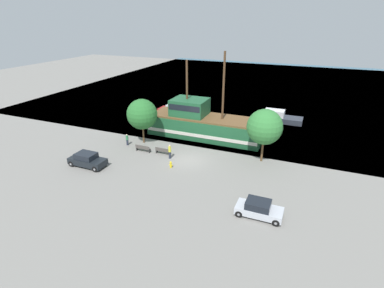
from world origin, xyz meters
The scene contains 14 objects.
ground_plane centered at (0.00, 0.00, 0.00)m, with size 160.00×160.00×0.00m, color gray.
water_surface centered at (0.00, 44.00, 0.00)m, with size 80.00×80.00×0.00m, color #38667F.
pirate_ship centered at (-1.11, 7.90, 1.86)m, with size 17.07×4.94×11.58m.
moored_boat_dockside centered at (7.37, 18.45, 0.66)m, with size 7.58×2.56×1.79m.
moored_boat_outer centered at (-8.75, 15.35, 0.65)m, with size 6.68×2.49×1.70m.
parked_car_curb_front centered at (-9.90, -5.71, 0.76)m, with size 4.22×1.86×1.56m.
parked_car_curb_mid centered at (9.56, -7.46, 0.69)m, with size 3.87×1.83×1.42m.
fire_hydrant centered at (-1.12, -2.48, 0.41)m, with size 0.42×0.25×0.76m.
bench_promenade_east centered at (-3.58, 0.29, 0.44)m, with size 1.89×0.45×0.85m.
bench_promenade_west centered at (-6.21, 0.03, 0.45)m, with size 1.93×0.45×0.85m.
pedestrian_walking_near centered at (-2.28, -0.40, 0.90)m, with size 0.32×0.32×1.76m.
pedestrian_walking_far centered at (-9.16, 1.04, 0.76)m, with size 0.32×0.32×1.52m.
tree_row_east centered at (-7.65, 2.62, 3.91)m, with size 3.92×3.92×5.88m.
tree_row_mideast centered at (7.83, 3.10, 4.19)m, with size 3.99×3.99×6.19m.
Camera 1 is at (12.42, -28.83, 15.52)m, focal length 28.00 mm.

